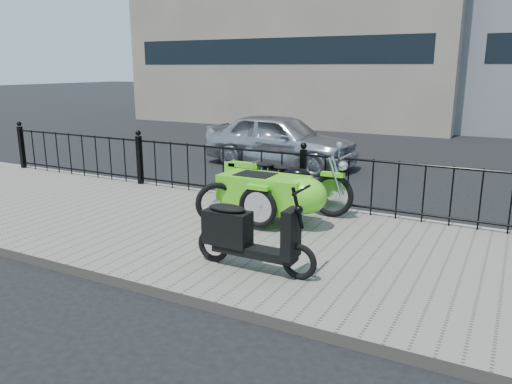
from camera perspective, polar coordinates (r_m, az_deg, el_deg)
The scene contains 8 objects.
ground at distance 7.35m, azimuth 1.34°, elevation -4.90°, with size 120.00×120.00×0.00m, color black.
sidewalk at distance 6.91m, azimuth -0.53°, elevation -5.62°, with size 30.00×3.80×0.12m, color gray.
curb at distance 8.59m, azimuth 5.66°, elevation -1.74°, with size 30.00×0.10×0.12m, color gray.
iron_fence at distance 8.33m, azimuth 5.38°, elevation 1.52°, with size 14.11×0.11×1.08m.
motorcycle_sidecar at distance 7.45m, azimuth 2.63°, elevation 0.12°, with size 2.28×1.48×0.98m.
scooter at distance 5.73m, azimuth -1.15°, elevation -4.95°, with size 1.53×0.45×1.04m.
spare_tire at distance 7.41m, azimuth -4.55°, elevation -1.26°, with size 0.63×0.63×0.09m, color black.
sedan_car at distance 12.36m, azimuth 2.75°, elevation 5.98°, with size 1.54×3.83×1.30m, color #B4B6BB.
Camera 1 is at (3.11, -6.22, 2.39)m, focal length 35.00 mm.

